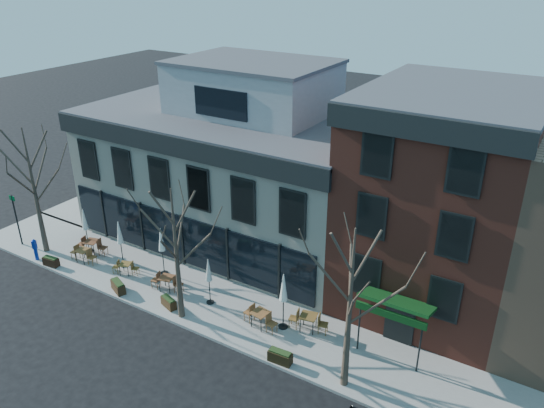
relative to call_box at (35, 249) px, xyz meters
The scene contains 25 objects.
ground 9.13m from the call_box, 27.53° to the left, with size 120.00×120.00×0.00m, color black.
sidewalk_front 11.52m from the call_box, 10.27° to the left, with size 33.50×4.70×0.15m, color gray.
sidewalk_side 10.72m from the call_box, 107.37° to the left, with size 4.50×12.00×0.15m, color gray.
corner_building 12.91m from the call_box, 48.73° to the left, with size 18.39×10.39×11.10m.
red_brick_building 23.46m from the call_box, 23.56° to the left, with size 8.20×11.78×11.18m.
tree_corner 3.53m from the call_box, 113.26° to the left, with size 3.93×3.98×7.92m.
tree_mid 11.45m from the call_box, ahead, with size 3.50×3.55×7.04m.
tree_right 20.32m from the call_box, ahead, with size 3.72×3.77×7.48m.
sign_pole 2.80m from the call_box, 164.00° to the left, with size 0.50×0.10×3.40m.
call_box is the anchor object (origin of this frame).
cafe_set_0 2.94m from the call_box, 27.03° to the left, with size 1.87×0.79×0.98m.
cafe_set_1 3.24m from the call_box, 44.61° to the left, with size 2.06×0.99×1.06m.
cafe_set_2 6.00m from the call_box, 16.16° to the left, with size 1.59×0.96×0.82m.
cafe_set_3 9.04m from the call_box, 10.75° to the left, with size 1.93×0.90×0.99m.
cafe_set_4 15.02m from the call_box, ahead, with size 2.00×0.88×1.03m.
cafe_set_5 17.27m from the call_box, ahead, with size 2.03×0.95×1.04m.
umbrella_0 3.26m from the call_box, 52.09° to the left, with size 0.46×0.46×2.85m.
umbrella_1 5.59m from the call_box, 24.13° to the left, with size 0.46×0.46×2.90m.
umbrella_2 8.22m from the call_box, 20.46° to the left, with size 0.47×0.47×2.92m.
umbrella_3 11.83m from the call_box, ahead, with size 0.42×0.42×2.65m.
umbrella_4 16.13m from the call_box, ahead, with size 0.49×0.49×3.06m.
planter_0 1.40m from the call_box, ahead, with size 1.04×0.52×0.56m.
planter_1 6.71m from the call_box, ahead, with size 1.19×0.84×0.62m.
planter_2 10.02m from the call_box, ahead, with size 1.07×0.69×0.56m.
planter_3 17.06m from the call_box, ahead, with size 1.12×0.50×0.61m.
Camera 1 is at (18.45, -20.23, 16.64)m, focal length 35.00 mm.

